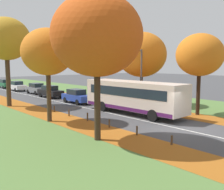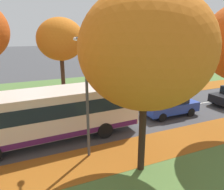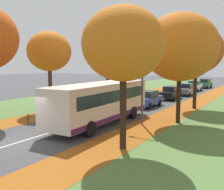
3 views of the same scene
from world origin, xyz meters
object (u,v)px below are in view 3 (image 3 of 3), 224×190
object	(u,v)px
tree_right_nearest	(123,44)
tree_right_mid	(196,50)
bollard_fifth	(74,108)
streetlamp_right	(138,73)
bus	(101,101)
car_black_following	(170,93)
tree_left_near	(49,52)
car_grey_third_in_line	(186,89)
tree_left_mid	(108,41)
bollard_fourth	(54,112)
tree_right_near	(180,47)
car_green_trailing	(205,83)
car_blue_lead	(148,99)
bollard_sixth	(92,104)
bollard_third	(28,118)
car_white_fourth_in_line	(194,86)

from	to	relation	value
tree_right_nearest	tree_right_mid	world-z (taller)	tree_right_mid
bollard_fifth	streetlamp_right	world-z (taller)	streetlamp_right
bus	car_black_following	size ratio (longest dim) A/B	2.45
tree_right_nearest	bus	world-z (taller)	tree_right_nearest
tree_left_near	car_grey_third_in_line	bearing A→B (deg)	67.92
tree_right_mid	car_grey_third_in_line	world-z (taller)	tree_right_mid
tree_left_mid	bus	distance (m)	14.81
bollard_fourth	streetlamp_right	bearing A→B (deg)	9.39
tree_right_near	bollard_fifth	size ratio (longest dim) A/B	13.76
bollard_fourth	car_green_trailing	size ratio (longest dim) A/B	0.16
bollard_fifth	car_grey_third_in_line	distance (m)	18.56
bus	car_blue_lead	world-z (taller)	bus
tree_right_mid	car_blue_lead	world-z (taller)	tree_right_mid
tree_right_mid	car_grey_third_in_line	size ratio (longest dim) A/B	1.87
tree_left_near	car_black_following	size ratio (longest dim) A/B	1.72
bollard_sixth	bus	xyz separation A→B (m)	(4.97, -5.67, 1.42)
tree_left_mid	car_blue_lead	bearing A→B (deg)	-23.66
tree_right_nearest	tree_right_mid	bearing A→B (deg)	90.15
bollard_fourth	car_grey_third_in_line	xyz separation A→B (m)	(5.21, 20.50, 0.47)
tree_right_nearest	bollard_third	distance (m)	10.50
bollard_sixth	bollard_fourth	bearing A→B (deg)	-89.86
car_black_following	car_white_fourth_in_line	world-z (taller)	same
car_blue_lead	bollard_fourth	bearing A→B (deg)	-118.39
tree_right_near	bollard_sixth	bearing A→B (deg)	166.27
tree_right_near	tree_right_mid	xyz separation A→B (m)	(-0.58, 6.98, 0.11)
tree_left_near	car_black_following	distance (m)	15.80
tree_left_mid	car_green_trailing	xyz separation A→B (m)	(7.03, 21.62, -6.32)
bollard_third	bollard_sixth	xyz separation A→B (m)	(-0.00, 8.14, -0.02)
car_blue_lead	bollard_fifth	bearing A→B (deg)	-128.53
bollard_sixth	car_green_trailing	distance (m)	28.24
tree_right_near	bollard_third	bearing A→B (deg)	-148.92
car_grey_third_in_line	car_white_fourth_in_line	distance (m)	6.40
tree_right_near	bollard_fifth	bearing A→B (deg)	-177.84
tree_right_near	tree_right_mid	distance (m)	7.00
tree_right_mid	tree_left_mid	bearing A→B (deg)	172.03
bollard_fourth	bollard_sixth	xyz separation A→B (m)	(-0.01, 5.43, -0.06)
tree_right_near	car_green_trailing	bearing A→B (deg)	98.76
tree_left_mid	tree_right_nearest	bearing A→B (deg)	-55.06
car_white_fourth_in_line	car_grey_third_in_line	bearing A→B (deg)	-85.30
tree_right_near	car_grey_third_in_line	world-z (taller)	tree_right_near
tree_left_near	bus	xyz separation A→B (m)	(7.27, -2.21, -3.78)
bollard_fifth	car_white_fourth_in_line	world-z (taller)	car_white_fourth_in_line
streetlamp_right	car_black_following	size ratio (longest dim) A/B	1.40
tree_right_near	car_blue_lead	bearing A→B (deg)	131.47
tree_right_near	bus	world-z (taller)	tree_right_near
bus	bollard_fifth	bearing A→B (deg)	149.47
streetlamp_right	car_black_following	world-z (taller)	streetlamp_right
tree_right_nearest	tree_right_mid	distance (m)	14.38
bollard_sixth	streetlamp_right	world-z (taller)	streetlamp_right
car_blue_lead	tree_right_near	bearing A→B (deg)	-48.53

